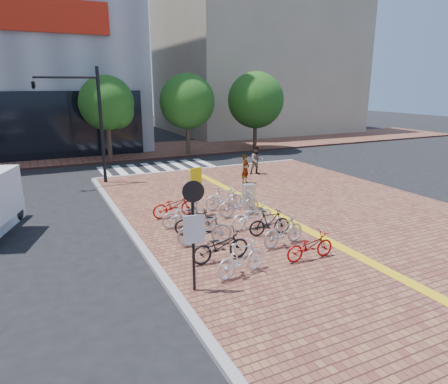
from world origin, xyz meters
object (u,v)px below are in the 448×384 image
bike_9 (252,215)px  utility_box (249,197)px  bike_5 (174,205)px  bike_3 (196,221)px  bike_6 (310,246)px  bike_4 (184,214)px  bike_1 (220,246)px  bike_7 (284,231)px  bike_10 (239,203)px  bike_2 (205,230)px  notice_sign (194,223)px  traffic_light_pole (71,104)px  bike_8 (270,223)px  bike_0 (241,258)px  yellow_sign (196,182)px  pedestrian_a (245,169)px  pedestrian_b (257,160)px  bike_11 (224,198)px

bike_9 → utility_box: utility_box is taller
bike_9 → bike_5: bearing=33.8°
bike_3 → bike_6: bike_3 is taller
bike_4 → bike_1: bearing=176.5°
bike_7 → bike_10: bearing=-12.0°
bike_2 → notice_sign: size_ratio=0.63×
bike_2 → traffic_light_pole: bearing=26.8°
bike_1 → bike_8: bearing=-63.7°
bike_5 → utility_box: bearing=-98.6°
bike_3 → bike_4: size_ratio=0.86×
notice_sign → traffic_light_pole: bearing=96.0°
bike_0 → bike_4: 4.58m
bike_2 → utility_box: bearing=-36.3°
bike_4 → bike_7: (2.35, -3.27, 0.04)m
bike_2 → yellow_sign: 3.42m
bike_6 → utility_box: 5.50m
bike_1 → notice_sign: 2.42m
bike_0 → utility_box: (3.27, 5.46, 0.03)m
bike_10 → pedestrian_a: pedestrian_a is taller
bike_6 → bike_10: bike_10 is taller
bike_9 → utility_box: size_ratio=1.71×
bike_6 → pedestrian_b: size_ratio=1.00×
bike_10 → bike_9: bearing=171.1°
traffic_light_pole → bike_3: bearing=-72.7°
bike_2 → bike_10: 3.37m
bike_7 → traffic_light_pole: traffic_light_pole is taller
bike_0 → bike_2: 2.47m
bike_11 → utility_box: utility_box is taller
traffic_light_pole → bike_2: bearing=-75.1°
bike_2 → pedestrian_a: size_ratio=1.20×
bike_4 → bike_7: size_ratio=1.05×
notice_sign → bike_7: bearing=22.3°
bike_2 → bike_9: bike_2 is taller
bike_1 → traffic_light_pole: bearing=13.5°
traffic_light_pole → bike_5: bearing=-68.6°
bike_8 → bike_11: size_ratio=0.92×
bike_7 → bike_9: (-0.08, 2.00, -0.04)m
bike_9 → pedestrian_b: 9.51m
traffic_light_pole → bike_8: bearing=-63.8°
bike_11 → pedestrian_a: bearing=-34.9°
bike_2 → notice_sign: notice_sign is taller
bike_4 → pedestrian_a: 7.46m
bike_10 → bike_6: bearing=178.7°
bike_2 → traffic_light_pole: 11.81m
bike_3 → bike_10: size_ratio=0.86×
bike_7 → utility_box: size_ratio=1.60×
yellow_sign → traffic_light_pole: bearing=116.8°
bike_2 → bike_11: size_ratio=1.11×
bike_1 → bike_9: size_ratio=1.00×
pedestrian_b → notice_sign: (-8.67, -11.71, 1.05)m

